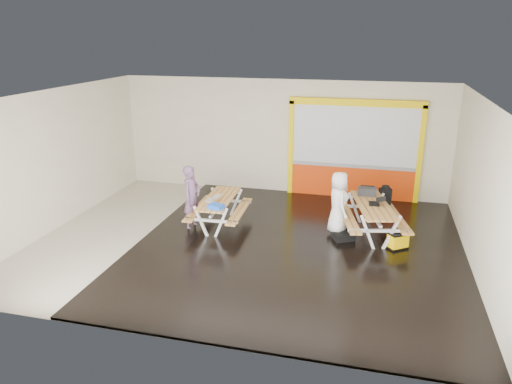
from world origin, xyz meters
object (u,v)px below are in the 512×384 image
(person_right, at_px, (338,203))
(toolbox, at_px, (367,191))
(blue_pouch, at_px, (216,207))
(fluke_bag, at_px, (398,241))
(picnic_table_right, at_px, (373,212))
(backpack, at_px, (385,195))
(picnic_table_left, at_px, (219,205))
(laptop_right, at_px, (377,202))
(dark_case, at_px, (344,236))
(laptop_left, at_px, (213,199))
(person_left, at_px, (192,198))

(person_right, relative_size, toolbox, 3.36)
(blue_pouch, distance_m, fluke_bag, 4.33)
(picnic_table_right, xyz_separation_m, backpack, (0.28, 1.00, 0.12))
(picnic_table_left, relative_size, person_right, 1.31)
(picnic_table_right, distance_m, backpack, 1.05)
(picnic_table_right, relative_size, toolbox, 5.23)
(laptop_right, relative_size, blue_pouch, 1.16)
(person_right, distance_m, laptop_right, 0.92)
(blue_pouch, relative_size, dark_case, 0.76)
(laptop_left, bearing_deg, fluke_bag, -1.54)
(laptop_left, height_order, backpack, backpack)
(laptop_right, xyz_separation_m, toolbox, (-0.25, 0.62, 0.05))
(fluke_bag, bearing_deg, picnic_table_left, 175.76)
(picnic_table_left, xyz_separation_m, laptop_right, (3.91, 0.36, 0.30))
(picnic_table_left, bearing_deg, blue_pouch, -76.68)
(toolbox, height_order, backpack, toolbox)
(picnic_table_right, bearing_deg, person_right, -166.72)
(picnic_table_right, distance_m, person_left, 4.51)
(laptop_right, height_order, backpack, backpack)
(picnic_table_left, distance_m, dark_case, 3.24)
(backpack, distance_m, dark_case, 1.85)
(toolbox, bearing_deg, fluke_bag, -59.02)
(backpack, xyz_separation_m, fluke_bag, (0.33, -1.67, -0.53))
(person_right, height_order, fluke_bag, person_right)
(person_left, distance_m, laptop_left, 0.56)
(blue_pouch, xyz_separation_m, backpack, (3.94, 2.09, -0.07))
(person_right, bearing_deg, laptop_left, 74.83)
(picnic_table_left, height_order, fluke_bag, picnic_table_left)
(dark_case, bearing_deg, blue_pouch, -168.56)
(person_left, height_order, dark_case, person_left)
(laptop_right, bearing_deg, dark_case, -144.80)
(laptop_left, height_order, dark_case, laptop_left)
(person_left, bearing_deg, fluke_bag, -82.67)
(dark_case, bearing_deg, person_left, -178.29)
(person_left, distance_m, person_right, 3.67)
(person_right, bearing_deg, person_left, 74.58)
(person_left, relative_size, fluke_bag, 3.12)
(laptop_right, height_order, blue_pouch, laptop_right)
(dark_case, bearing_deg, backpack, 58.24)
(person_left, bearing_deg, laptop_left, -77.06)
(picnic_table_right, distance_m, fluke_bag, 0.99)
(picnic_table_right, relative_size, blue_pouch, 6.72)
(dark_case, bearing_deg, laptop_right, 35.20)
(person_right, xyz_separation_m, laptop_right, (0.90, 0.22, 0.02))
(picnic_table_right, distance_m, laptop_left, 3.95)
(blue_pouch, relative_size, fluke_bag, 0.66)
(person_right, height_order, toolbox, person_right)
(toolbox, bearing_deg, laptop_right, -68.39)
(picnic_table_right, relative_size, person_right, 1.56)
(picnic_table_left, relative_size, picnic_table_right, 0.84)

